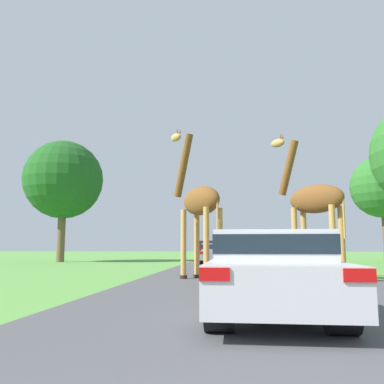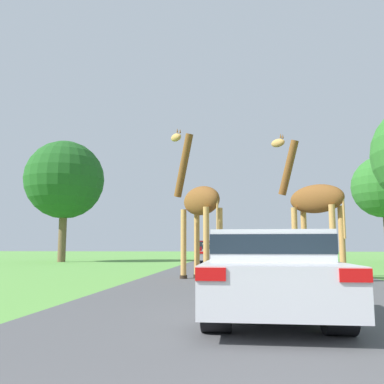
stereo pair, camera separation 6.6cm
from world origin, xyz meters
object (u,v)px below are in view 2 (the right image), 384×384
object	(u,v)px
car_queue_right	(282,253)
tree_far_right	(384,187)
giraffe_companion	(313,205)
car_queue_left	(293,252)
car_lead_maroon	(269,271)
tree_centre_back	(65,180)
car_rear_follower	(216,252)
car_far_ahead	(210,250)
giraffe_near_road	(199,205)
car_verge_right	(276,255)

from	to	relation	value
car_queue_right	tree_far_right	world-z (taller)	tree_far_right
giraffe_companion	car_queue_left	size ratio (longest dim) A/B	1.09
car_lead_maroon	tree_centre_back	size ratio (longest dim) A/B	0.47
car_rear_follower	car_queue_left	bearing A→B (deg)	26.47
car_far_ahead	car_rear_follower	distance (m)	5.44
giraffe_near_road	tree_far_right	size ratio (longest dim) A/B	0.72
tree_far_right	car_rear_follower	bearing A→B (deg)	-161.89
tree_far_right	giraffe_near_road	bearing A→B (deg)	-125.65
car_rear_follower	car_verge_right	bearing A→B (deg)	-72.04
car_queue_left	tree_centre_back	world-z (taller)	tree_centre_back
giraffe_near_road	tree_far_right	bearing A→B (deg)	9.40
car_rear_follower	giraffe_companion	bearing A→B (deg)	-72.73
giraffe_near_road	car_far_ahead	xyz separation A→B (m)	(-0.88, 17.84, -1.70)
car_queue_left	car_verge_right	xyz separation A→B (m)	(-2.16, -11.69, 0.03)
car_queue_left	car_far_ahead	xyz separation A→B (m)	(-5.88, 2.84, 0.09)
car_rear_follower	tree_centre_back	distance (m)	12.02
giraffe_near_road	car_queue_left	world-z (taller)	giraffe_near_road
giraffe_near_road	car_queue_right	xyz separation A→B (m)	(3.63, 8.45, -1.76)
car_rear_follower	tree_centre_back	world-z (taller)	tree_centre_back
giraffe_near_road	car_rear_follower	size ratio (longest dim) A/B	1.16
giraffe_companion	tree_centre_back	xyz separation A→B (m)	(-14.76, 13.76, 3.32)
tree_far_right	car_far_ahead	bearing A→B (deg)	173.11
car_far_ahead	tree_centre_back	bearing A→B (deg)	-157.08
car_queue_right	car_far_ahead	world-z (taller)	car_far_ahead
tree_centre_back	tree_far_right	distance (m)	22.84
giraffe_companion	car_far_ahead	distance (m)	18.69
car_queue_right	car_lead_maroon	bearing A→B (deg)	-96.61
car_verge_right	car_rear_follower	xyz separation A→B (m)	(-2.96, 9.14, -0.05)
car_lead_maroon	car_rear_follower	world-z (taller)	car_lead_maroon
car_lead_maroon	tree_far_right	xyz separation A→B (m)	(9.88, 23.48, 4.58)
car_verge_right	tree_far_right	world-z (taller)	tree_far_right
car_queue_right	tree_centre_back	world-z (taller)	tree_centre_back
giraffe_companion	car_lead_maroon	size ratio (longest dim) A/B	1.26
car_rear_follower	car_far_ahead	bearing A→B (deg)	97.97
car_lead_maroon	tree_centre_back	xyz separation A→B (m)	(-12.79, 20.73, 5.05)
car_queue_left	car_far_ahead	distance (m)	6.53
car_verge_right	tree_centre_back	distance (m)	17.93
giraffe_companion	car_verge_right	world-z (taller)	giraffe_companion
giraffe_companion	car_queue_right	xyz separation A→B (m)	(-0.17, 8.63, -1.71)
car_far_ahead	tree_centre_back	size ratio (longest dim) A/B	0.49
car_queue_right	car_verge_right	size ratio (longest dim) A/B	1.08
tree_centre_back	tree_far_right	xyz separation A→B (m)	(22.67, 2.74, -0.47)
car_verge_right	tree_far_right	distance (m)	16.40
car_far_ahead	tree_centre_back	xyz separation A→B (m)	(-10.08, -4.26, 4.97)
giraffe_near_road	car_rear_follower	world-z (taller)	giraffe_near_road
giraffe_near_road	car_lead_maroon	world-z (taller)	giraffe_near_road
car_lead_maroon	car_far_ahead	world-z (taller)	car_far_ahead
car_queue_left	car_verge_right	world-z (taller)	car_verge_right
car_queue_left	tree_far_right	world-z (taller)	tree_far_right
car_queue_right	tree_far_right	xyz separation A→B (m)	(8.08, 7.87, 4.57)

